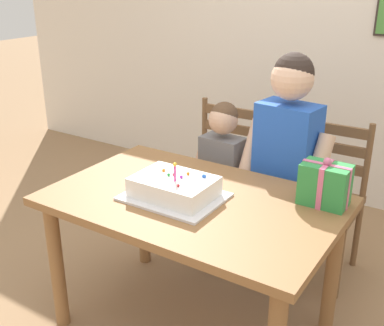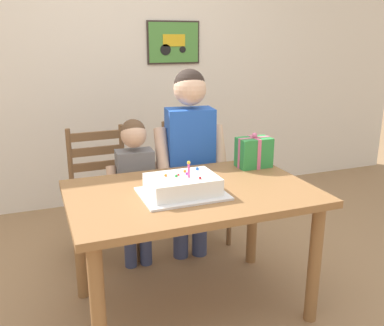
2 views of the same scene
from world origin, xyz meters
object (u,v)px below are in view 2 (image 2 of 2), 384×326
object	(u,v)px
dining_table	(192,208)
child_younger	(135,180)
child_older	(190,148)
chair_right	(194,181)
gift_box_red_large	(254,152)
chair_left	(103,193)
birthday_cake	(182,186)

from	to	relation	value
dining_table	child_younger	xyz separation A→B (m)	(-0.17, 0.58, -0.00)
dining_table	child_older	bearing A→B (deg)	70.05
child_older	dining_table	bearing A→B (deg)	-109.95
child_younger	chair_right	bearing A→B (deg)	27.81
gift_box_red_large	chair_left	world-z (taller)	gift_box_red_large
birthday_cake	chair_left	xyz separation A→B (m)	(-0.28, 0.91, -0.32)
dining_table	chair_left	distance (m)	0.94
chair_right	child_older	size ratio (longest dim) A/B	0.69
birthday_cake	chair_left	bearing A→B (deg)	107.21
dining_table	birthday_cake	size ratio (longest dim) A/B	3.01
birthday_cake	chair_right	xyz separation A→B (m)	(0.42, 0.91, -0.32)
dining_table	gift_box_red_large	bearing A→B (deg)	26.54
dining_table	chair_right	distance (m)	0.94
dining_table	gift_box_red_large	distance (m)	0.62
birthday_cake	gift_box_red_large	distance (m)	0.67
chair_left	child_younger	distance (m)	0.37
gift_box_red_large	child_younger	world-z (taller)	child_younger
gift_box_red_large	dining_table	bearing A→B (deg)	-153.46
birthday_cake	child_older	bearing A→B (deg)	65.90
chair_left	child_older	size ratio (longest dim) A/B	0.69
chair_right	chair_left	bearing A→B (deg)	-180.00
gift_box_red_large	chair_left	bearing A→B (deg)	145.71
dining_table	chair_right	xyz separation A→B (m)	(0.35, 0.86, -0.16)
birthday_cake	child_younger	bearing A→B (deg)	99.27
birthday_cake	gift_box_red_large	size ratio (longest dim) A/B	1.96
gift_box_red_large	chair_right	bearing A→B (deg)	106.09
chair_left	chair_right	distance (m)	0.70
chair_right	child_younger	bearing A→B (deg)	-152.19
gift_box_red_large	child_younger	distance (m)	0.80
chair_right	child_older	distance (m)	0.47
chair_right	child_older	bearing A→B (deg)	-116.74
chair_left	dining_table	bearing A→B (deg)	-67.65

